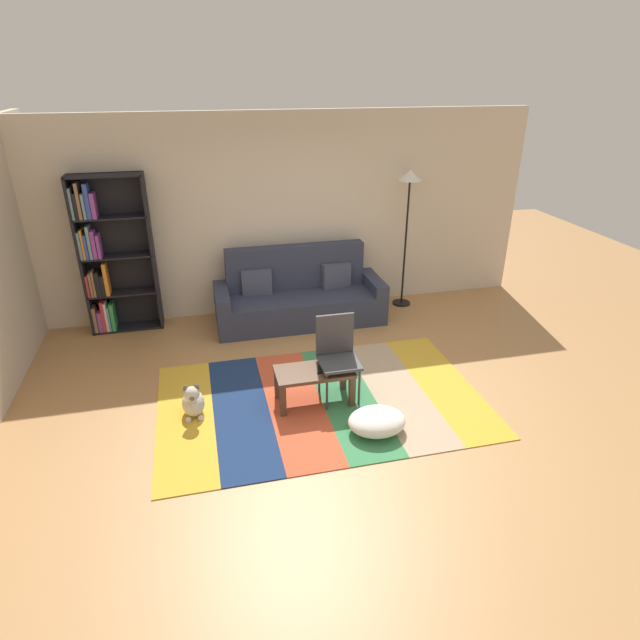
{
  "coord_description": "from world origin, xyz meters",
  "views": [
    {
      "loc": [
        -1.29,
        -4.55,
        3.15
      ],
      "look_at": [
        -0.06,
        0.6,
        0.65
      ],
      "focal_mm": 29.81,
      "sensor_mm": 36.0,
      "label": 1
    }
  ],
  "objects": [
    {
      "name": "ground_plane",
      "position": [
        0.0,
        0.0,
        0.0
      ],
      "size": [
        14.0,
        14.0,
        0.0
      ],
      "primitive_type": "plane",
      "color": "#B27F4C"
    },
    {
      "name": "back_wall",
      "position": [
        0.0,
        2.55,
        1.35
      ],
      "size": [
        6.8,
        0.1,
        2.7
      ],
      "primitive_type": "cube",
      "color": "beige",
      "rests_on": "ground_plane"
    },
    {
      "name": "rug",
      "position": [
        -0.19,
        0.0,
        0.01
      ],
      "size": [
        3.34,
        2.15,
        0.01
      ],
      "color": "gold",
      "rests_on": "ground_plane"
    },
    {
      "name": "couch",
      "position": [
        -0.01,
        2.02,
        0.34
      ],
      "size": [
        2.26,
        0.8,
        1.0
      ],
      "color": "#2D3347",
      "rests_on": "ground_plane"
    },
    {
      "name": "bookshelf",
      "position": [
        -2.41,
        2.31,
        1.0
      ],
      "size": [
        0.9,
        0.28,
        2.03
      ],
      "color": "black",
      "rests_on": "ground_plane"
    },
    {
      "name": "coffee_table",
      "position": [
        -0.26,
        0.0,
        0.31
      ],
      "size": [
        0.8,
        0.41,
        0.37
      ],
      "color": "#513826",
      "rests_on": "rug"
    },
    {
      "name": "pouf",
      "position": [
        0.2,
        -0.63,
        0.12
      ],
      "size": [
        0.56,
        0.46,
        0.22
      ],
      "primitive_type": "ellipsoid",
      "color": "white",
      "rests_on": "rug"
    },
    {
      "name": "dog",
      "position": [
        -1.49,
        0.05,
        0.16
      ],
      "size": [
        0.22,
        0.35,
        0.4
      ],
      "color": "beige",
      "rests_on": "ground_plane"
    },
    {
      "name": "standing_lamp",
      "position": [
        1.57,
        2.21,
        1.63
      ],
      "size": [
        0.32,
        0.32,
        1.95
      ],
      "color": "black",
      "rests_on": "ground_plane"
    },
    {
      "name": "tv_remote",
      "position": [
        -0.21,
        -0.02,
        0.39
      ],
      "size": [
        0.09,
        0.16,
        0.02
      ],
      "primitive_type": "cube",
      "rotation": [
        0.0,
        0.0,
        -0.3
      ],
      "color": "black",
      "rests_on": "coffee_table"
    },
    {
      "name": "folding_chair",
      "position": [
        0.0,
        0.09,
        0.53
      ],
      "size": [
        0.4,
        0.4,
        0.9
      ],
      "rotation": [
        0.0,
        0.0,
        -0.25
      ],
      "color": "#38383D",
      "rests_on": "ground_plane"
    }
  ]
}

